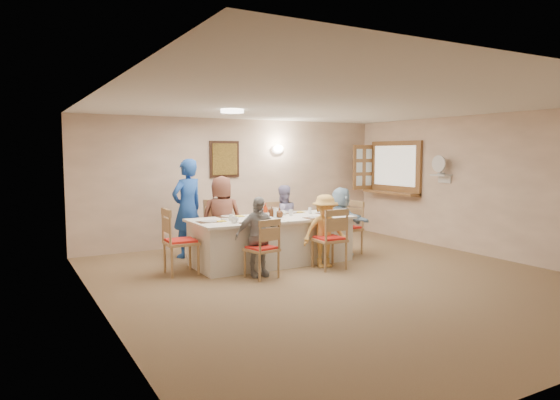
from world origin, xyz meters
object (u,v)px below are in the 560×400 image
chair_front_left (262,248)px  diner_back_right (283,219)px  diner_right_end (341,221)px  serving_hatch (395,168)px  diner_front_left (258,237)px  chair_back_left (219,229)px  chair_left_end (181,241)px  chair_back_right (279,227)px  dining_table (272,240)px  diner_front_right (325,231)px  desk_fan (440,167)px  condiment_ketchup (265,210)px  diner_back_left (222,218)px  chair_right_end (347,227)px  chair_front_right (329,238)px  caregiver (187,208)px

chair_front_left → diner_back_right: size_ratio=0.72×
diner_right_end → diner_back_right: bearing=46.2°
serving_hatch → diner_front_left: 4.53m
chair_back_left → diner_back_right: 1.21m
chair_left_end → chair_back_right: bearing=-68.1°
chair_back_left → chair_front_left: chair_back_left is taller
dining_table → diner_front_right: 0.93m
desk_fan → diner_front_left: size_ratio=0.25×
diner_right_end → condiment_ketchup: size_ratio=5.04×
chair_front_left → diner_front_left: bearing=-101.1°
chair_back_left → chair_back_right: bearing=6.2°
chair_front_left → diner_back_left: bearing=-101.1°
chair_front_left → diner_right_end: diner_right_end is taller
dining_table → chair_back_left: size_ratio=2.63×
chair_right_end → chair_back_left: bearing=-114.6°
dining_table → chair_front_left: bearing=-126.9°
chair_left_end → diner_back_right: size_ratio=0.82×
chair_back_right → diner_right_end: (0.82, -0.80, 0.15)m
dining_table → diner_back_right: size_ratio=2.16×
diner_front_left → chair_back_right: bearing=57.7°
desk_fan → chair_front_left: 4.19m
serving_hatch → dining_table: size_ratio=0.56×
chair_front_right → chair_left_end: bearing=-18.2°
serving_hatch → diner_back_right: 3.07m
diner_front_left → diner_back_right: bearing=55.3°
diner_front_right → caregiver: 2.48m
chair_right_end → condiment_ketchup: condiment_ketchup is taller
chair_front_left → chair_right_end: bearing=-170.7°
diner_right_end → caregiver: caregiver is taller
dining_table → caregiver: 1.63m
serving_hatch → diner_front_left: (-4.13, -1.62, -0.91)m
caregiver → chair_back_right: bearing=147.8°
dining_table → diner_right_end: 1.44m
diner_back_left → caregiver: size_ratio=0.83×
diner_right_end → caregiver: (-2.47, 1.15, 0.25)m
desk_fan → chair_left_end: desk_fan is taller
dining_table → chair_left_end: bearing=180.0°
desk_fan → chair_front_left: (-4.02, -0.39, -1.11)m
dining_table → diner_right_end: (1.42, 0.00, 0.23)m
desk_fan → chair_back_left: (-4.02, 1.21, -1.04)m
serving_hatch → dining_table: 3.82m
diner_right_end → condiment_ketchup: (-1.52, 0.04, 0.27)m
desk_fan → chair_left_end: 5.10m
chair_right_end → chair_front_left: bearing=-73.8°
dining_table → diner_right_end: size_ratio=2.20×
diner_back_left → diner_front_right: bearing=143.3°
chair_front_left → chair_front_right: size_ratio=0.91×
diner_right_end → chair_right_end: bearing=-94.1°
chair_right_end → diner_back_right: size_ratio=0.78×
dining_table → diner_front_left: bearing=-131.4°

